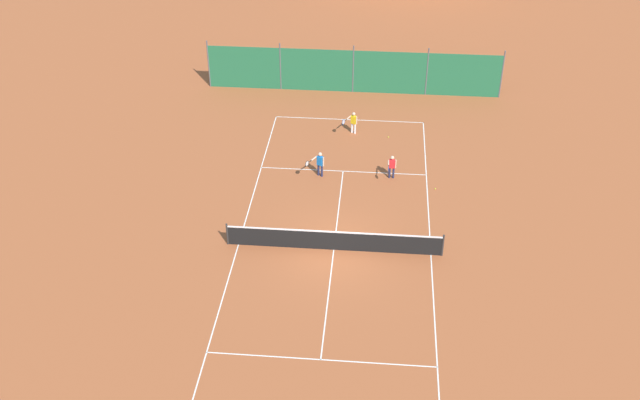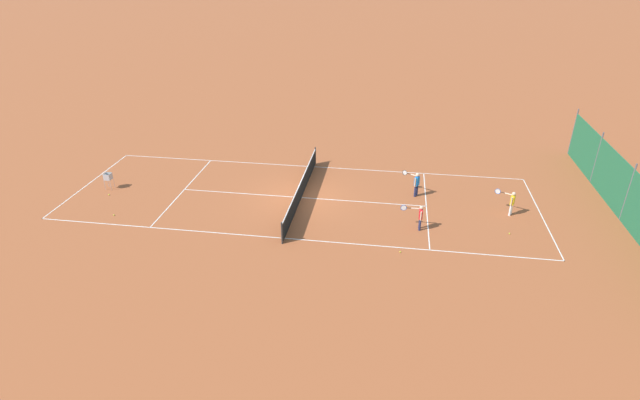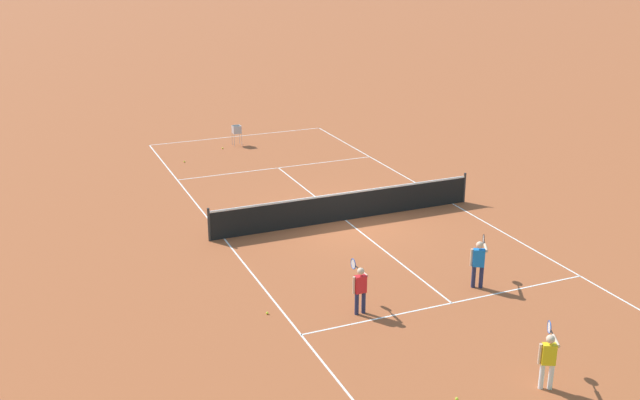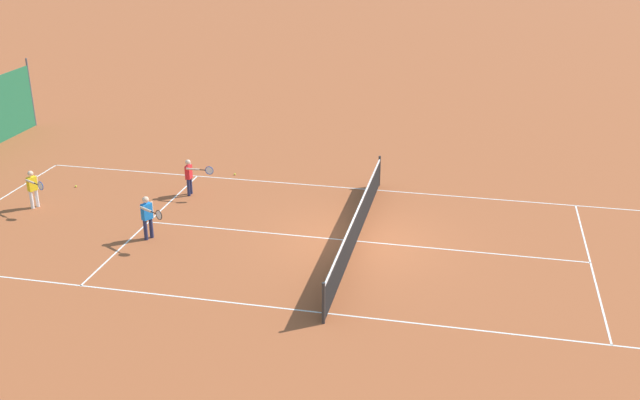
{
  "view_description": "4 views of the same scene",
  "coord_description": "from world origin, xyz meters",
  "px_view_note": "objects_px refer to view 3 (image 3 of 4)",
  "views": [
    {
      "loc": [
        1.63,
        -25.17,
        19.39
      ],
      "look_at": [
        -0.76,
        1.96,
        1.19
      ],
      "focal_mm": 42.0,
      "sensor_mm": 36.0,
      "label": 1
    },
    {
      "loc": [
        22.74,
        4.46,
        11.69
      ],
      "look_at": [
        1.61,
        1.23,
        0.77
      ],
      "focal_mm": 28.0,
      "sensor_mm": 36.0,
      "label": 2
    },
    {
      "loc": [
        9.7,
        20.71,
        8.72
      ],
      "look_at": [
        1.0,
        0.23,
        0.91
      ],
      "focal_mm": 42.0,
      "sensor_mm": 36.0,
      "label": 3
    },
    {
      "loc": [
        -19.17,
        -3.1,
        9.17
      ],
      "look_at": [
        1.23,
        1.34,
        0.67
      ],
      "focal_mm": 42.0,
      "sensor_mm": 36.0,
      "label": 4
    }
  ],
  "objects_px": {
    "tennis_net": "(345,206)",
    "player_near_baseline": "(360,286)",
    "tennis_ball_by_net_right": "(223,148)",
    "tennis_ball_alley_right": "(184,162)",
    "ball_hopper": "(236,131)",
    "tennis_ball_by_net_left": "(267,313)",
    "player_far_service": "(479,260)",
    "player_far_baseline": "(548,356)",
    "tennis_ball_mid_court": "(457,399)"
  },
  "relations": [
    {
      "from": "tennis_ball_mid_court",
      "to": "ball_hopper",
      "type": "xyz_separation_m",
      "value": [
        -1.69,
        -20.43,
        0.62
      ]
    },
    {
      "from": "tennis_ball_mid_court",
      "to": "tennis_ball_alley_right",
      "type": "relative_size",
      "value": 1.0
    },
    {
      "from": "player_near_baseline",
      "to": "tennis_ball_mid_court",
      "type": "distance_m",
      "value": 4.16
    },
    {
      "from": "tennis_ball_by_net_left",
      "to": "tennis_ball_alley_right",
      "type": "bearing_deg",
      "value": -94.94
    },
    {
      "from": "player_far_baseline",
      "to": "tennis_ball_mid_court",
      "type": "xyz_separation_m",
      "value": [
        1.92,
        -0.31,
        -0.69
      ]
    },
    {
      "from": "tennis_net",
      "to": "tennis_ball_mid_court",
      "type": "height_order",
      "value": "tennis_net"
    },
    {
      "from": "player_far_baseline",
      "to": "ball_hopper",
      "type": "relative_size",
      "value": 1.39
    },
    {
      "from": "tennis_ball_alley_right",
      "to": "tennis_net",
      "type": "bearing_deg",
      "value": 110.88
    },
    {
      "from": "player_near_baseline",
      "to": "ball_hopper",
      "type": "height_order",
      "value": "player_near_baseline"
    },
    {
      "from": "player_near_baseline",
      "to": "tennis_ball_by_net_right",
      "type": "xyz_separation_m",
      "value": [
        -1.1,
        -15.99,
        -0.68
      ]
    },
    {
      "from": "player_near_baseline",
      "to": "tennis_ball_by_net_right",
      "type": "distance_m",
      "value": 16.04
    },
    {
      "from": "tennis_net",
      "to": "ball_hopper",
      "type": "height_order",
      "value": "tennis_net"
    },
    {
      "from": "tennis_ball_mid_court",
      "to": "ball_hopper",
      "type": "height_order",
      "value": "ball_hopper"
    },
    {
      "from": "tennis_ball_by_net_right",
      "to": "player_near_baseline",
      "type": "bearing_deg",
      "value": 86.06
    },
    {
      "from": "player_far_service",
      "to": "player_far_baseline",
      "type": "distance_m",
      "value": 4.71
    },
    {
      "from": "ball_hopper",
      "to": "tennis_ball_by_net_left",
      "type": "bearing_deg",
      "value": 75.63
    },
    {
      "from": "tennis_ball_by_net_right",
      "to": "tennis_net",
      "type": "bearing_deg",
      "value": 97.2
    },
    {
      "from": "tennis_ball_mid_court",
      "to": "ball_hopper",
      "type": "relative_size",
      "value": 0.07
    },
    {
      "from": "tennis_net",
      "to": "tennis_ball_by_net_right",
      "type": "height_order",
      "value": "tennis_net"
    },
    {
      "from": "tennis_net",
      "to": "tennis_ball_by_net_right",
      "type": "bearing_deg",
      "value": -82.8
    },
    {
      "from": "player_far_service",
      "to": "tennis_ball_by_net_right",
      "type": "bearing_deg",
      "value": -81.43
    },
    {
      "from": "tennis_ball_alley_right",
      "to": "ball_hopper",
      "type": "distance_m",
      "value": 3.35
    },
    {
      "from": "tennis_ball_by_net_left",
      "to": "tennis_ball_by_net_right",
      "type": "distance_m",
      "value": 15.52
    },
    {
      "from": "player_far_baseline",
      "to": "tennis_ball_alley_right",
      "type": "relative_size",
      "value": 18.71
    },
    {
      "from": "player_near_baseline",
      "to": "tennis_ball_by_net_left",
      "type": "distance_m",
      "value": 2.37
    },
    {
      "from": "tennis_ball_alley_right",
      "to": "ball_hopper",
      "type": "xyz_separation_m",
      "value": [
        -2.79,
        -1.75,
        0.62
      ]
    },
    {
      "from": "tennis_net",
      "to": "tennis_ball_by_net_left",
      "type": "relative_size",
      "value": 139.09
    },
    {
      "from": "tennis_ball_by_net_right",
      "to": "ball_hopper",
      "type": "relative_size",
      "value": 0.07
    },
    {
      "from": "ball_hopper",
      "to": "tennis_ball_by_net_right",
      "type": "bearing_deg",
      "value": 24.69
    },
    {
      "from": "player_far_baseline",
      "to": "tennis_ball_by_net_right",
      "type": "bearing_deg",
      "value": -87.21
    },
    {
      "from": "tennis_ball_alley_right",
      "to": "tennis_ball_by_net_right",
      "type": "distance_m",
      "value": 2.46
    },
    {
      "from": "player_far_baseline",
      "to": "ball_hopper",
      "type": "xyz_separation_m",
      "value": [
        0.24,
        -20.74,
        -0.07
      ]
    },
    {
      "from": "player_far_service",
      "to": "tennis_ball_by_net_left",
      "type": "relative_size",
      "value": 19.8
    },
    {
      "from": "tennis_ball_alley_right",
      "to": "tennis_ball_mid_court",
      "type": "bearing_deg",
      "value": 93.37
    },
    {
      "from": "player_near_baseline",
      "to": "tennis_ball_by_net_right",
      "type": "relative_size",
      "value": 18.6
    },
    {
      "from": "player_far_service",
      "to": "tennis_ball_by_net_right",
      "type": "height_order",
      "value": "player_far_service"
    },
    {
      "from": "tennis_net",
      "to": "tennis_ball_by_net_right",
      "type": "distance_m",
      "value": 10.13
    },
    {
      "from": "tennis_net",
      "to": "tennis_ball_by_net_left",
      "type": "distance_m",
      "value": 6.84
    },
    {
      "from": "player_near_baseline",
      "to": "tennis_ball_alley_right",
      "type": "relative_size",
      "value": 18.6
    },
    {
      "from": "tennis_ball_mid_court",
      "to": "tennis_ball_by_net_right",
      "type": "height_order",
      "value": "same"
    },
    {
      "from": "player_near_baseline",
      "to": "tennis_ball_alley_right",
      "type": "bearing_deg",
      "value": -86.36
    },
    {
      "from": "player_far_service",
      "to": "tennis_ball_alley_right",
      "type": "relative_size",
      "value": 19.8
    },
    {
      "from": "tennis_ball_by_net_right",
      "to": "ball_hopper",
      "type": "bearing_deg",
      "value": -155.31
    },
    {
      "from": "player_far_baseline",
      "to": "tennis_ball_alley_right",
      "type": "height_order",
      "value": "player_far_baseline"
    },
    {
      "from": "player_far_service",
      "to": "ball_hopper",
      "type": "distance_m",
      "value": 16.32
    },
    {
      "from": "player_far_baseline",
      "to": "tennis_net",
      "type": "bearing_deg",
      "value": -91.51
    },
    {
      "from": "player_far_service",
      "to": "player_far_baseline",
      "type": "relative_size",
      "value": 1.06
    },
    {
      "from": "player_far_service",
      "to": "player_near_baseline",
      "type": "relative_size",
      "value": 1.06
    },
    {
      "from": "tennis_net",
      "to": "player_far_service",
      "type": "height_order",
      "value": "player_far_service"
    },
    {
      "from": "tennis_net",
      "to": "player_near_baseline",
      "type": "xyz_separation_m",
      "value": [
        2.37,
        5.94,
        0.22
      ]
    }
  ]
}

